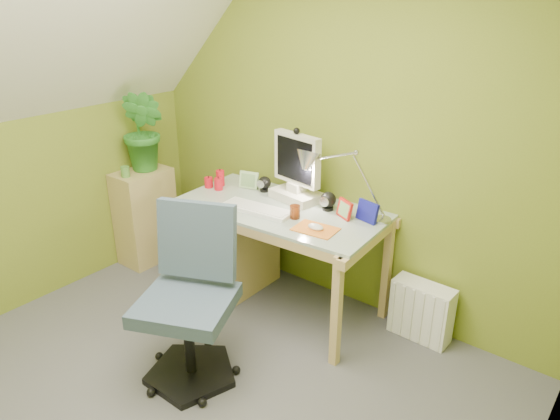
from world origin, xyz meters
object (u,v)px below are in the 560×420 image
Objects in this scene: desk_lamp at (356,168)px; radiator at (421,311)px; side_ledge at (146,216)px; monitor at (297,163)px; task_chair at (186,301)px; desk at (280,257)px; potted_plant at (144,131)px.

desk_lamp is 1.68× the size of radiator.
desk_lamp reaches higher than side_ledge.
side_ledge is at bearing -156.53° from monitor.
side_ledge is 1.54m from task_chair.
task_chair is at bearing -89.59° from desk.
potted_plant reaches higher than monitor.
side_ledge is at bearing -162.91° from desk_lamp.
side_ledge is 2.00× the size of radiator.
potted_plant is at bearing 55.39° from side_ledge.
monitor is 1.20m from task_chair.
potted_plant is at bearing 124.02° from task_chair.
desk is 0.93m from task_chair.
side_ledge is at bearing -124.61° from potted_plant.
radiator is at bearing 14.69° from desk_lamp.
monitor is (0.00, 0.18, 0.63)m from desk.
side_ledge is 2.26m from radiator.
radiator is at bearing 11.42° from desk.
desk is 1.37× the size of task_chair.
radiator is at bearing 10.43° from side_ledge.
side_ledge is 0.70m from potted_plant.
desk is 0.66m from monitor.
desk is at bearing 4.77° from potted_plant.
desk is at bearing 6.88° from side_ledge.
desk is 1.81× the size of side_ledge.
radiator is (0.88, 1.17, -0.32)m from task_chair.
potted_plant is (-1.69, -0.28, 0.02)m from desk_lamp.
monitor is at bearing -173.88° from radiator.
desk_lamp is at bearing 18.13° from desk.
monitor is 0.81× the size of desk_lamp.
monitor is 1.25m from radiator.
side_ledge reaches higher than desk.
task_chair reaches higher than side_ledge.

